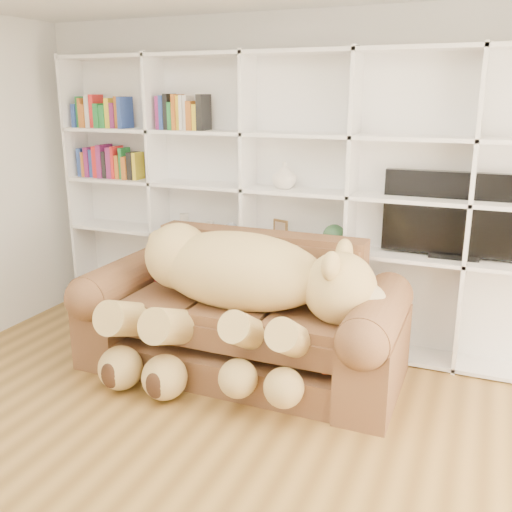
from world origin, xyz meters
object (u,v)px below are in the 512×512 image
at_px(gift_box, 343,378).
at_px(sofa, 242,322).
at_px(teddy_bear, 234,289).
at_px(tv, 458,216).

bearing_deg(gift_box, sofa, 171.70).
distance_m(teddy_bear, gift_box, 0.99).
xyz_separation_m(teddy_bear, gift_box, (0.80, 0.08, -0.59)).
height_order(sofa, tv, tv).
height_order(teddy_bear, gift_box, teddy_bear).
distance_m(sofa, teddy_bear, 0.39).
bearing_deg(sofa, tv, 26.43).
bearing_deg(tv, gift_box, -126.34).
distance_m(sofa, tv, 1.80).
relative_size(teddy_bear, tv, 1.76).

